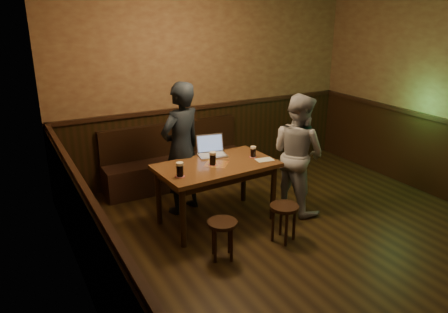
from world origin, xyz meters
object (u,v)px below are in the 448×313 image
at_px(bench, 175,165).
at_px(pub_table, 216,172).
at_px(pint_left, 180,169).
at_px(pint_right, 253,152).
at_px(stool_right, 284,213).
at_px(stool_left, 222,229).
at_px(person_suit, 181,149).
at_px(person_grey, 298,153).
at_px(pint_mid, 213,158).
at_px(laptop, 211,150).

height_order(bench, pub_table, bench).
bearing_deg(pint_left, pint_right, 9.24).
bearing_deg(stool_right, pint_left, 147.98).
xyz_separation_m(pub_table, stool_left, (-0.34, -0.80, -0.33)).
bearing_deg(pint_right, stool_left, -137.54).
relative_size(stool_left, person_suit, 0.25).
relative_size(bench, pub_table, 1.44).
relative_size(stool_right, person_grey, 0.29).
height_order(pub_table, pint_mid, pint_mid).
distance_m(pint_right, person_grey, 0.61).
relative_size(stool_left, laptop, 1.09).
bearing_deg(pint_right, pub_table, -179.03).
relative_size(stool_right, pint_right, 3.12).
bearing_deg(pint_mid, pint_right, 1.45).
bearing_deg(pint_left, pub_table, 16.90).
bearing_deg(stool_left, person_suit, 85.91).
distance_m(bench, stool_left, 2.22).
bearing_deg(laptop, stool_left, -100.89).
xyz_separation_m(bench, person_suit, (-0.25, -0.88, 0.57)).
xyz_separation_m(pint_left, person_grey, (1.67, -0.01, -0.07)).
bearing_deg(laptop, pub_table, -96.47).
xyz_separation_m(stool_right, pint_left, (-1.03, 0.64, 0.51)).
bearing_deg(pint_mid, stool_right, -57.06).
height_order(stool_left, person_grey, person_grey).
distance_m(bench, stool_right, 2.25).
distance_m(pint_mid, person_suit, 0.56).
bearing_deg(pint_mid, pint_left, -162.03).
height_order(bench, pint_left, pint_left).
bearing_deg(pub_table, person_suit, 111.79).
xyz_separation_m(pub_table, pint_left, (-0.56, -0.17, 0.19)).
bearing_deg(laptop, person_suit, 165.01).
height_order(stool_left, pint_right, pint_right).
bearing_deg(pint_left, laptop, 37.86).
height_order(bench, stool_left, bench).
relative_size(bench, person_suit, 1.25).
bearing_deg(stool_right, pint_right, 84.95).
xyz_separation_m(pint_right, person_grey, (0.57, -0.19, -0.06)).
height_order(pint_left, person_grey, person_grey).
xyz_separation_m(bench, stool_left, (-0.34, -2.19, 0.04)).
relative_size(bench, laptop, 5.38).
height_order(pub_table, stool_right, pub_table).
xyz_separation_m(pub_table, person_grey, (1.11, -0.18, 0.12)).
xyz_separation_m(pint_left, pint_mid, (0.50, 0.16, -0.00)).
relative_size(bench, pint_left, 12.74).
relative_size(pint_mid, person_suit, 0.10).
height_order(bench, stool_right, bench).
bearing_deg(pint_right, pint_left, -170.76).
bearing_deg(person_suit, stool_right, 97.72).
bearing_deg(person_suit, pint_right, 126.66).
distance_m(pub_table, stool_right, 0.99).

